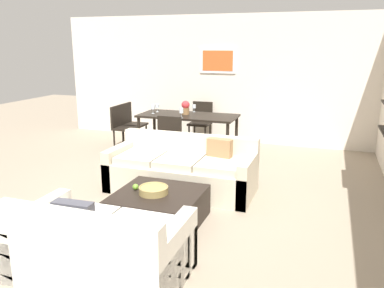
# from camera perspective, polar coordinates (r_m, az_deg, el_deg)

# --- Properties ---
(ground_plane) EXTENTS (18.00, 18.00, 0.00)m
(ground_plane) POSITION_cam_1_polar(r_m,az_deg,el_deg) (5.58, -3.79, -7.70)
(ground_plane) COLOR gray
(back_wall_unit) EXTENTS (8.40, 0.09, 2.70)m
(back_wall_unit) POSITION_cam_1_polar(r_m,az_deg,el_deg) (8.49, 7.41, 9.25)
(back_wall_unit) COLOR silver
(back_wall_unit) RESTS_ON ground
(sofa_beige) EXTENTS (2.11, 0.90, 0.78)m
(sofa_beige) POSITION_cam_1_polar(r_m,az_deg,el_deg) (5.73, -1.42, -3.96)
(sofa_beige) COLOR beige
(sofa_beige) RESTS_ON ground
(loveseat_white) EXTENTS (1.55, 0.90, 0.78)m
(loveseat_white) POSITION_cam_1_polar(r_m,az_deg,el_deg) (3.79, -13.30, -14.43)
(loveseat_white) COLOR silver
(loveseat_white) RESTS_ON ground
(coffee_table) EXTENTS (1.01, 0.97, 0.38)m
(coffee_table) POSITION_cam_1_polar(r_m,az_deg,el_deg) (4.77, -4.86, -9.22)
(coffee_table) COLOR black
(coffee_table) RESTS_ON ground
(decorative_bowl) EXTENTS (0.35, 0.35, 0.09)m
(decorative_bowl) POSITION_cam_1_polar(r_m,az_deg,el_deg) (4.67, -5.62, -6.63)
(decorative_bowl) COLOR #99844C
(decorative_bowl) RESTS_ON coffee_table
(apple_on_coffee_table) EXTENTS (0.07, 0.07, 0.07)m
(apple_on_coffee_table) POSITION_cam_1_polar(r_m,az_deg,el_deg) (4.81, -8.21, -6.19)
(apple_on_coffee_table) COLOR #669E2D
(apple_on_coffee_table) RESTS_ON coffee_table
(dining_table) EXTENTS (1.90, 0.84, 0.75)m
(dining_table) POSITION_cam_1_polar(r_m,az_deg,el_deg) (7.68, -0.59, 3.75)
(dining_table) COLOR black
(dining_table) RESTS_ON ground
(dining_chair_left_near) EXTENTS (0.44, 0.44, 0.88)m
(dining_chair_left_near) POSITION_cam_1_polar(r_m,az_deg,el_deg) (8.10, -10.13, 2.83)
(dining_chair_left_near) COLOR black
(dining_chair_left_near) RESTS_ON ground
(dining_chair_foot) EXTENTS (0.44, 0.44, 0.88)m
(dining_chair_foot) POSITION_cam_1_polar(r_m,az_deg,el_deg) (6.96, -2.91, 1.15)
(dining_chair_foot) COLOR black
(dining_chair_foot) RESTS_ON ground
(dining_chair_head) EXTENTS (0.44, 0.44, 0.88)m
(dining_chair_head) POSITION_cam_1_polar(r_m,az_deg,el_deg) (8.48, 1.32, 3.56)
(dining_chair_head) COLOR black
(dining_chair_head) RESTS_ON ground
(dining_chair_left_far) EXTENTS (0.44, 0.44, 0.88)m
(dining_chair_left_far) POSITION_cam_1_polar(r_m,az_deg,el_deg) (8.43, -8.88, 3.33)
(dining_chair_left_far) COLOR black
(dining_chair_left_far) RESTS_ON ground
(wine_glass_left_far) EXTENTS (0.08, 0.08, 0.16)m
(wine_glass_left_far) POSITION_cam_1_polar(r_m,az_deg,el_deg) (8.00, -5.08, 5.51)
(wine_glass_left_far) COLOR silver
(wine_glass_left_far) RESTS_ON dining_table
(wine_glass_head) EXTENTS (0.08, 0.08, 0.15)m
(wine_glass_head) POSITION_cam_1_polar(r_m,az_deg,el_deg) (7.98, 0.29, 5.45)
(wine_glass_head) COLOR silver
(wine_glass_head) RESTS_ON dining_table
(wine_glass_foot) EXTENTS (0.08, 0.08, 0.19)m
(wine_glass_foot) POSITION_cam_1_polar(r_m,az_deg,el_deg) (7.31, -1.56, 4.85)
(wine_glass_foot) COLOR silver
(wine_glass_foot) RESTS_ON dining_table
(wine_glass_left_near) EXTENTS (0.08, 0.08, 0.17)m
(wine_glass_left_near) POSITION_cam_1_polar(r_m,az_deg,el_deg) (7.81, -5.71, 5.33)
(wine_glass_left_near) COLOR silver
(wine_glass_left_near) RESTS_ON dining_table
(centerpiece_vase) EXTENTS (0.16, 0.16, 0.27)m
(centerpiece_vase) POSITION_cam_1_polar(r_m,az_deg,el_deg) (7.69, -0.94, 5.36)
(centerpiece_vase) COLOR olive
(centerpiece_vase) RESTS_ON dining_table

